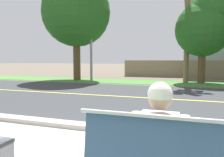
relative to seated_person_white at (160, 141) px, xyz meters
The scene contains 10 objects.
ground_plane 7.78m from the seated_person_white, 99.36° to the left, with size 140.00×140.00×0.00m, color #665B4C.
curb_edge 2.44m from the seated_person_white, 122.26° to the left, with size 44.00×0.30×0.11m, color #ADA89E.
street_asphalt 6.31m from the seated_person_white, 101.58° to the left, with size 52.00×8.00×0.01m, color #383A3D.
road_centre_line 6.31m from the seated_person_white, 101.58° to the left, with size 48.00×0.14×0.01m, color #E0CC4C.
far_verge_grass 12.05m from the seated_person_white, 96.01° to the left, with size 48.00×2.80×0.02m, color #478438.
seated_person_white is the anchor object (origin of this frame).
streetlamp 13.55m from the seated_person_white, 116.75° to the left, with size 0.24×2.10×6.53m.
shade_tree_far_left 14.39m from the seated_person_white, 120.86° to the left, with size 4.73×4.73×7.80m.
shade_tree_left 12.92m from the seated_person_white, 84.75° to the left, with size 3.31×3.31×5.46m.
garden_wall 16.93m from the seated_person_white, 85.02° to the left, with size 13.00×0.36×1.40m, color gray.
Camera 1 is at (1.49, -1.72, 1.45)m, focal length 35.32 mm.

